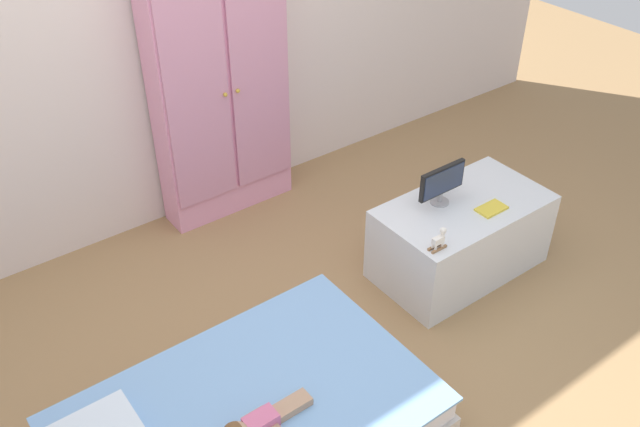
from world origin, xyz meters
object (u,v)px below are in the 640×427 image
wardrobe (220,84)px  tv_monitor (442,182)px  doll (251,426)px  book_yellow (491,209)px  tv_stand (460,237)px  rocking_horse_toy (439,239)px

wardrobe → tv_monitor: wardrobe is taller
doll → book_yellow: size_ratio=2.45×
doll → wardrobe: size_ratio=0.24×
tv_stand → book_yellow: 0.26m
book_yellow → rocking_horse_toy: bearing=-171.6°
doll → tv_stand: size_ratio=0.42×
tv_monitor → book_yellow: size_ratio=1.83×
tv_monitor → book_yellow: 0.29m
doll → rocking_horse_toy: rocking_horse_toy is taller
tv_stand → tv_monitor: size_ratio=3.16×
rocking_horse_toy → book_yellow: (0.45, 0.07, -0.05)m
tv_stand → rocking_horse_toy: 0.50m
doll → tv_monitor: size_ratio=1.34×
tv_monitor → rocking_horse_toy: size_ratio=2.56×
wardrobe → doll: bearing=-117.7°
doll → tv_monitor: tv_monitor is taller
tv_stand → tv_monitor: 0.37m
rocking_horse_toy → book_yellow: bearing=8.4°
wardrobe → book_yellow: (0.76, -1.40, -0.38)m
tv_monitor → book_yellow: (0.17, -0.20, -0.12)m
rocking_horse_toy → doll: bearing=-168.5°
tv_stand → doll: bearing=-164.9°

